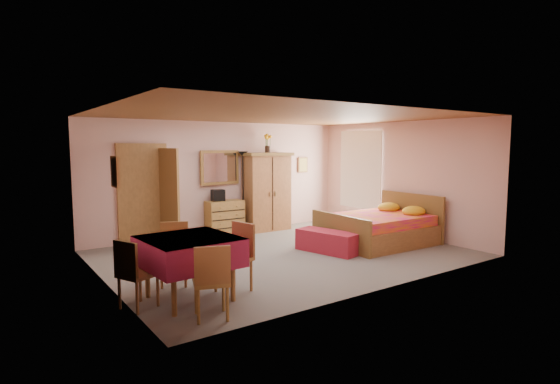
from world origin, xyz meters
TOP-DOWN VIEW (x-y plane):
  - floor at (0.00, 0.00)m, footprint 6.50×6.50m
  - ceiling at (0.00, 0.00)m, footprint 6.50×6.50m
  - wall_back at (0.00, 2.50)m, footprint 6.50×0.10m
  - wall_front at (0.00, -2.50)m, footprint 6.50×0.10m
  - wall_left at (-3.25, 0.00)m, footprint 0.10×5.00m
  - wall_right at (3.25, 0.00)m, footprint 0.10×5.00m
  - doorway at (-1.90, 2.47)m, footprint 1.06×0.12m
  - window at (3.21, 1.20)m, footprint 0.08×1.40m
  - picture_left at (-3.22, -0.60)m, footprint 0.04×0.32m
  - picture_back at (2.35, 2.47)m, footprint 0.30×0.04m
  - chest_of_drawers at (-0.10, 2.23)m, footprint 0.86×0.45m
  - wall_mirror at (-0.10, 2.44)m, footprint 1.01×0.13m
  - stereo at (-0.25, 2.28)m, footprint 0.29×0.22m
  - floor_lamp at (0.43, 2.31)m, footprint 0.31×0.31m
  - wardrobe at (1.02, 2.17)m, footprint 1.21×0.64m
  - sunflower_vase at (1.10, 2.26)m, footprint 0.18×0.18m
  - bed at (2.09, -0.42)m, footprint 2.22×1.77m
  - bench at (0.74, -0.38)m, footprint 0.73×1.31m
  - dining_table at (-2.49, -1.30)m, footprint 1.21×1.21m
  - chair_south at (-2.54, -2.04)m, footprint 0.53×0.53m
  - chair_north at (-2.43, -0.59)m, footprint 0.55×0.55m
  - chair_west at (-3.15, -1.23)m, footprint 0.53×0.53m
  - chair_east at (-1.86, -1.36)m, footprint 0.53×0.53m

SIDE VIEW (x-z plane):
  - floor at x=0.00m, z-range 0.00..0.00m
  - bench at x=0.74m, z-range 0.00..0.41m
  - chest_of_drawers at x=-0.10m, z-range 0.00..0.79m
  - dining_table at x=-2.49m, z-range 0.00..0.84m
  - chair_west at x=-3.15m, z-range 0.00..0.89m
  - chair_south at x=-2.54m, z-range 0.00..0.91m
  - chair_north at x=-2.43m, z-range 0.00..0.91m
  - chair_east at x=-1.86m, z-range 0.00..0.96m
  - bed at x=2.09m, z-range 0.00..1.00m
  - stereo at x=-0.25m, z-range 0.79..1.05m
  - wardrobe at x=1.02m, z-range 0.00..1.89m
  - floor_lamp at x=0.43m, z-range 0.00..1.92m
  - doorway at x=-1.90m, z-range -0.05..2.10m
  - wall_back at x=0.00m, z-range 0.00..2.60m
  - wall_front at x=0.00m, z-range 0.00..2.60m
  - wall_left at x=-3.25m, z-range 0.00..2.60m
  - wall_right at x=3.25m, z-range 0.00..2.60m
  - window at x=3.21m, z-range 0.48..2.42m
  - picture_back at x=2.35m, z-range 1.35..1.75m
  - wall_mirror at x=-0.10m, z-range 1.15..1.95m
  - picture_left at x=-3.22m, z-range 1.49..1.91m
  - sunflower_vase at x=1.10m, z-range 1.89..2.34m
  - ceiling at x=0.00m, z-range 2.60..2.60m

